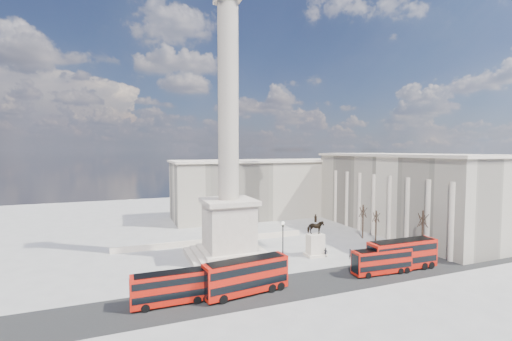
{
  "coord_description": "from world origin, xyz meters",
  "views": [
    {
      "loc": [
        -17.18,
        -52.7,
        19.52
      ],
      "look_at": [
        3.43,
        0.47,
        16.07
      ],
      "focal_mm": 24.0,
      "sensor_mm": 36.0,
      "label": 1
    }
  ],
  "objects_px": {
    "red_bus_a": "(173,287)",
    "red_bus_c": "(382,261)",
    "red_bus_b": "(247,276)",
    "pedestrian_crossing": "(326,252)",
    "victorian_lamp": "(283,239)",
    "pedestrian_standing": "(387,254)",
    "equestrian_statue": "(315,241)",
    "red_bus_d": "(403,254)",
    "pedestrian_walking": "(350,254)",
    "nelsons_column": "(229,187)"
  },
  "relations": [
    {
      "from": "red_bus_a",
      "to": "red_bus_c",
      "type": "bearing_deg",
      "value": -1.74
    },
    {
      "from": "red_bus_b",
      "to": "pedestrian_crossing",
      "type": "bearing_deg",
      "value": 20.04
    },
    {
      "from": "victorian_lamp",
      "to": "pedestrian_standing",
      "type": "distance_m",
      "value": 19.33
    },
    {
      "from": "equestrian_statue",
      "to": "red_bus_a",
      "type": "bearing_deg",
      "value": -158.4
    },
    {
      "from": "victorian_lamp",
      "to": "pedestrian_standing",
      "type": "relative_size",
      "value": 4.26
    },
    {
      "from": "red_bus_d",
      "to": "red_bus_b",
      "type": "bearing_deg",
      "value": -179.44
    },
    {
      "from": "pedestrian_walking",
      "to": "nelsons_column",
      "type": "bearing_deg",
      "value": 148.41
    },
    {
      "from": "red_bus_b",
      "to": "pedestrian_standing",
      "type": "relative_size",
      "value": 7.03
    },
    {
      "from": "red_bus_c",
      "to": "pedestrian_crossing",
      "type": "distance_m",
      "value": 11.16
    },
    {
      "from": "pedestrian_standing",
      "to": "pedestrian_walking",
      "type": "bearing_deg",
      "value": -54.43
    },
    {
      "from": "red_bus_d",
      "to": "equestrian_statue",
      "type": "height_order",
      "value": "equestrian_statue"
    },
    {
      "from": "red_bus_b",
      "to": "victorian_lamp",
      "type": "bearing_deg",
      "value": 35.81
    },
    {
      "from": "red_bus_b",
      "to": "red_bus_d",
      "type": "height_order",
      "value": "red_bus_d"
    },
    {
      "from": "pedestrian_standing",
      "to": "pedestrian_crossing",
      "type": "height_order",
      "value": "pedestrian_standing"
    },
    {
      "from": "red_bus_d",
      "to": "victorian_lamp",
      "type": "bearing_deg",
      "value": 151.25
    },
    {
      "from": "red_bus_b",
      "to": "victorian_lamp",
      "type": "distance_m",
      "value": 13.8
    },
    {
      "from": "red_bus_b",
      "to": "red_bus_c",
      "type": "xyz_separation_m",
      "value": [
        22.42,
        -0.62,
        -0.43
      ]
    },
    {
      "from": "red_bus_c",
      "to": "victorian_lamp",
      "type": "bearing_deg",
      "value": 144.7
    },
    {
      "from": "red_bus_a",
      "to": "pedestrian_walking",
      "type": "distance_m",
      "value": 32.79
    },
    {
      "from": "red_bus_a",
      "to": "equestrian_statue",
      "type": "relative_size",
      "value": 1.32
    },
    {
      "from": "pedestrian_crossing",
      "to": "red_bus_c",
      "type": "bearing_deg",
      "value": -178.76
    },
    {
      "from": "red_bus_b",
      "to": "pedestrian_crossing",
      "type": "xyz_separation_m",
      "value": [
        18.79,
        9.86,
        -1.67
      ]
    },
    {
      "from": "red_bus_c",
      "to": "red_bus_d",
      "type": "height_order",
      "value": "red_bus_d"
    },
    {
      "from": "red_bus_d",
      "to": "pedestrian_crossing",
      "type": "height_order",
      "value": "red_bus_d"
    },
    {
      "from": "nelsons_column",
      "to": "equestrian_statue",
      "type": "distance_m",
      "value": 18.91
    },
    {
      "from": "pedestrian_crossing",
      "to": "nelsons_column",
      "type": "bearing_deg",
      "value": 55.0
    },
    {
      "from": "red_bus_c",
      "to": "pedestrian_walking",
      "type": "height_order",
      "value": "red_bus_c"
    },
    {
      "from": "pedestrian_crossing",
      "to": "pedestrian_walking",
      "type": "bearing_deg",
      "value": -143.05
    },
    {
      "from": "nelsons_column",
      "to": "pedestrian_walking",
      "type": "height_order",
      "value": "nelsons_column"
    },
    {
      "from": "victorian_lamp",
      "to": "pedestrian_walking",
      "type": "bearing_deg",
      "value": -9.43
    },
    {
      "from": "victorian_lamp",
      "to": "pedestrian_crossing",
      "type": "bearing_deg",
      "value": 2.91
    },
    {
      "from": "pedestrian_walking",
      "to": "pedestrian_crossing",
      "type": "height_order",
      "value": "pedestrian_walking"
    },
    {
      "from": "red_bus_a",
      "to": "victorian_lamp",
      "type": "relative_size",
      "value": 1.4
    },
    {
      "from": "victorian_lamp",
      "to": "pedestrian_crossing",
      "type": "relative_size",
      "value": 4.31
    },
    {
      "from": "victorian_lamp",
      "to": "equestrian_statue",
      "type": "distance_m",
      "value": 7.87
    },
    {
      "from": "red_bus_a",
      "to": "pedestrian_walking",
      "type": "height_order",
      "value": "red_bus_a"
    },
    {
      "from": "red_bus_c",
      "to": "pedestrian_crossing",
      "type": "relative_size",
      "value": 5.84
    },
    {
      "from": "red_bus_b",
      "to": "equestrian_statue",
      "type": "bearing_deg",
      "value": 25.09
    },
    {
      "from": "red_bus_c",
      "to": "red_bus_d",
      "type": "xyz_separation_m",
      "value": [
        4.4,
        0.25,
        0.48
      ]
    },
    {
      "from": "red_bus_a",
      "to": "pedestrian_crossing",
      "type": "bearing_deg",
      "value": 18.45
    },
    {
      "from": "equestrian_statue",
      "to": "pedestrian_crossing",
      "type": "bearing_deg",
      "value": -44.31
    },
    {
      "from": "red_bus_c",
      "to": "equestrian_statue",
      "type": "bearing_deg",
      "value": 116.4
    },
    {
      "from": "red_bus_b",
      "to": "red_bus_d",
      "type": "xyz_separation_m",
      "value": [
        26.81,
        -0.36,
        0.05
      ]
    },
    {
      "from": "red_bus_d",
      "to": "pedestrian_standing",
      "type": "bearing_deg",
      "value": 74.4
    },
    {
      "from": "pedestrian_standing",
      "to": "pedestrian_crossing",
      "type": "xyz_separation_m",
      "value": [
        -9.62,
        4.96,
        -0.01
      ]
    },
    {
      "from": "red_bus_c",
      "to": "pedestrian_standing",
      "type": "bearing_deg",
      "value": 46.1
    },
    {
      "from": "red_bus_d",
      "to": "nelsons_column",
      "type": "bearing_deg",
      "value": 149.49
    },
    {
      "from": "red_bus_a",
      "to": "red_bus_b",
      "type": "relative_size",
      "value": 0.85
    },
    {
      "from": "red_bus_a",
      "to": "red_bus_d",
      "type": "bearing_deg",
      "value": -1.11
    },
    {
      "from": "pedestrian_crossing",
      "to": "pedestrian_standing",
      "type": "bearing_deg",
      "value": -135.1
    }
  ]
}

